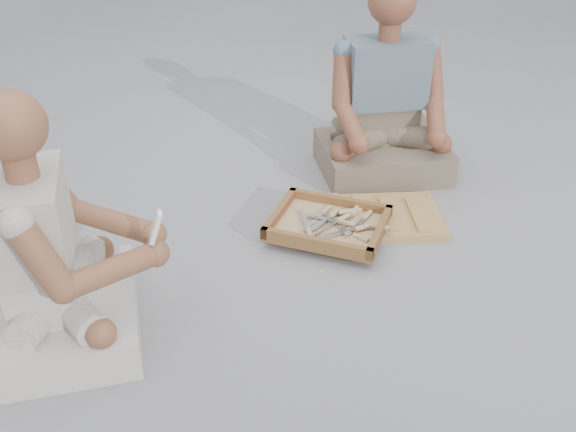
# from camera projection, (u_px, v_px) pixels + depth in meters

# --- Properties ---
(ground) EXTENTS (60.00, 60.00, 0.00)m
(ground) POSITION_uv_depth(u_px,v_px,m) (303.00, 301.00, 2.28)
(ground) COLOR gray
(ground) RESTS_ON ground
(carved_panel) EXTENTS (0.59, 0.44, 0.04)m
(carved_panel) POSITION_uv_depth(u_px,v_px,m) (377.00, 217.00, 2.73)
(carved_panel) COLOR brown
(carved_panel) RESTS_ON ground
(tool_tray) EXTENTS (0.52, 0.46, 0.06)m
(tool_tray) POSITION_uv_depth(u_px,v_px,m) (328.00, 225.00, 2.61)
(tool_tray) COLOR brown
(tool_tray) RESTS_ON carved_panel
(chisel_0) EXTENTS (0.22, 0.08, 0.02)m
(chisel_0) POSITION_uv_depth(u_px,v_px,m) (342.00, 222.00, 2.61)
(chisel_0) COLOR silver
(chisel_0) RESTS_ON tool_tray
(chisel_1) EXTENTS (0.16, 0.18, 0.02)m
(chisel_1) POSITION_uv_depth(u_px,v_px,m) (339.00, 220.00, 2.62)
(chisel_1) COLOR silver
(chisel_1) RESTS_ON tool_tray
(chisel_2) EXTENTS (0.08, 0.22, 0.02)m
(chisel_2) POSITION_uv_depth(u_px,v_px,m) (308.00, 230.00, 2.55)
(chisel_2) COLOR silver
(chisel_2) RESTS_ON tool_tray
(chisel_3) EXTENTS (0.20, 0.12, 0.02)m
(chisel_3) POSITION_uv_depth(u_px,v_px,m) (358.00, 228.00, 2.56)
(chisel_3) COLOR silver
(chisel_3) RESTS_ON tool_tray
(chisel_4) EXTENTS (0.19, 0.14, 0.02)m
(chisel_4) POSITION_uv_depth(u_px,v_px,m) (356.00, 236.00, 2.53)
(chisel_4) COLOR silver
(chisel_4) RESTS_ON tool_tray
(chisel_5) EXTENTS (0.13, 0.20, 0.02)m
(chisel_5) POSITION_uv_depth(u_px,v_px,m) (331.00, 215.00, 2.64)
(chisel_5) COLOR silver
(chisel_5) RESTS_ON tool_tray
(chisel_6) EXTENTS (0.08, 0.22, 0.02)m
(chisel_6) POSITION_uv_depth(u_px,v_px,m) (352.00, 214.00, 2.66)
(chisel_6) COLOR silver
(chisel_6) RESTS_ON tool_tray
(chisel_7) EXTENTS (0.21, 0.09, 0.02)m
(chisel_7) POSITION_uv_depth(u_px,v_px,m) (342.00, 212.00, 2.66)
(chisel_7) COLOR silver
(chisel_7) RESTS_ON tool_tray
(chisel_8) EXTENTS (0.22, 0.05, 0.02)m
(chisel_8) POSITION_uv_depth(u_px,v_px,m) (375.00, 226.00, 2.57)
(chisel_8) COLOR silver
(chisel_8) RESTS_ON tool_tray
(chisel_9) EXTENTS (0.11, 0.21, 0.02)m
(chisel_9) POSITION_uv_depth(u_px,v_px,m) (323.00, 213.00, 2.68)
(chisel_9) COLOR silver
(chisel_9) RESTS_ON tool_tray
(chisel_10) EXTENTS (0.11, 0.21, 0.02)m
(chisel_10) POSITION_uv_depth(u_px,v_px,m) (364.00, 218.00, 2.64)
(chisel_10) COLOR silver
(chisel_10) RESTS_ON tool_tray
(chisel_11) EXTENTS (0.18, 0.15, 0.02)m
(chisel_11) POSITION_uv_depth(u_px,v_px,m) (350.00, 214.00, 2.68)
(chisel_11) COLOR silver
(chisel_11) RESTS_ON tool_tray
(wood_chip_0) EXTENTS (0.02, 0.02, 0.00)m
(wood_chip_0) POSITION_uv_depth(u_px,v_px,m) (284.00, 238.00, 2.63)
(wood_chip_0) COLOR tan
(wood_chip_0) RESTS_ON ground
(wood_chip_1) EXTENTS (0.02, 0.02, 0.00)m
(wood_chip_1) POSITION_uv_depth(u_px,v_px,m) (348.00, 245.00, 2.58)
(wood_chip_1) COLOR tan
(wood_chip_1) RESTS_ON ground
(wood_chip_2) EXTENTS (0.02, 0.02, 0.00)m
(wood_chip_2) POSITION_uv_depth(u_px,v_px,m) (349.00, 223.00, 2.72)
(wood_chip_2) COLOR tan
(wood_chip_2) RESTS_ON ground
(wood_chip_3) EXTENTS (0.02, 0.02, 0.00)m
(wood_chip_3) POSITION_uv_depth(u_px,v_px,m) (378.00, 227.00, 2.70)
(wood_chip_3) COLOR tan
(wood_chip_3) RESTS_ON ground
(wood_chip_4) EXTENTS (0.02, 0.02, 0.00)m
(wood_chip_4) POSITION_uv_depth(u_px,v_px,m) (344.00, 234.00, 2.65)
(wood_chip_4) COLOR tan
(wood_chip_4) RESTS_ON ground
(wood_chip_5) EXTENTS (0.02, 0.02, 0.00)m
(wood_chip_5) POSITION_uv_depth(u_px,v_px,m) (322.00, 271.00, 2.43)
(wood_chip_5) COLOR tan
(wood_chip_5) RESTS_ON ground
(wood_chip_6) EXTENTS (0.02, 0.02, 0.00)m
(wood_chip_6) POSITION_uv_depth(u_px,v_px,m) (301.00, 209.00, 2.82)
(wood_chip_6) COLOR tan
(wood_chip_6) RESTS_ON ground
(wood_chip_7) EXTENTS (0.02, 0.02, 0.00)m
(wood_chip_7) POSITION_uv_depth(u_px,v_px,m) (403.00, 193.00, 2.94)
(wood_chip_7) COLOR tan
(wood_chip_7) RESTS_ON ground
(craftsman) EXTENTS (0.64, 0.66, 0.85)m
(craftsman) POSITION_uv_depth(u_px,v_px,m) (56.00, 262.00, 1.99)
(craftsman) COLOR silver
(craftsman) RESTS_ON ground
(companion) EXTENTS (0.69, 0.61, 0.91)m
(companion) POSITION_uv_depth(u_px,v_px,m) (385.00, 112.00, 2.99)
(companion) COLOR #726752
(companion) RESTS_ON ground
(mobile_phone) EXTENTS (0.06, 0.06, 0.10)m
(mobile_phone) POSITION_uv_depth(u_px,v_px,m) (156.00, 227.00, 1.94)
(mobile_phone) COLOR white
(mobile_phone) RESTS_ON craftsman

